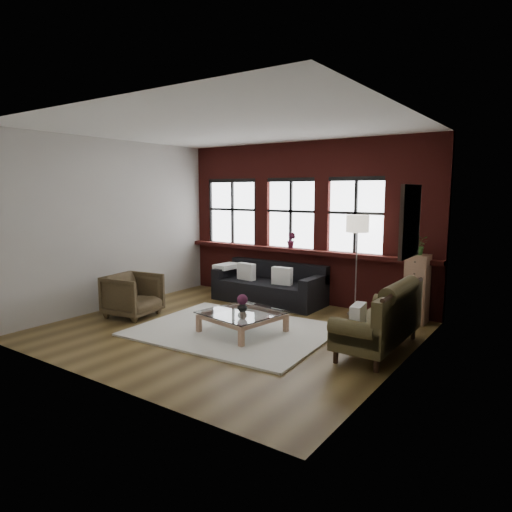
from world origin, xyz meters
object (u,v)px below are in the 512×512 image
Objects in this scene: armchair at (133,295)px; drawer_chest at (417,289)px; vase at (242,307)px; floor_lamp at (356,261)px; coffee_table at (242,323)px; dark_sofa at (269,283)px; vintage_settee at (378,317)px.

armchair is 0.72× the size of drawer_chest.
floor_lamp is at bearing 63.63° from vase.
coffee_table is at bearing 180.00° from vase.
coffee_table is 2.44m from floor_lamp.
vase is 0.08× the size of floor_lamp.
dark_sofa is 1.89m from floor_lamp.
dark_sofa is 1.24× the size of vintage_settee.
floor_lamp reaches higher than drawer_chest.
floor_lamp reaches higher than vintage_settee.
drawer_chest is at bearing 88.25° from vintage_settee.
floor_lamp is (1.02, 2.07, 0.81)m from coffee_table.
drawer_chest is at bearing 46.69° from vase.
drawer_chest is (0.05, 1.71, 0.10)m from vintage_settee.
floor_lamp is (1.80, 0.13, 0.57)m from dark_sofa.
dark_sofa is 2.07× the size of coffee_table.
coffee_table is at bearing -166.43° from vintage_settee.
vintage_settee is at bearing -27.46° from dark_sofa.
dark_sofa reaches higher than vase.
dark_sofa is 13.94× the size of vase.
vintage_settee is (2.79, -1.45, 0.08)m from dark_sofa.
vintage_settee reaches higher than armchair.
dark_sofa is 1.93× the size of drawer_chest.
coffee_table is at bearing -133.31° from drawer_chest.
vase is (-2.02, -0.49, -0.05)m from vintage_settee.
floor_lamp is (1.02, 2.07, 0.54)m from vase.
dark_sofa is 2.68× the size of armchair.
dark_sofa is 2.10m from coffee_table.
drawer_chest is (2.07, 2.20, 0.15)m from vase.
vase is (0.77, -1.94, 0.03)m from dark_sofa.
floor_lamp is (3.24, 2.37, 0.60)m from armchair.
vintage_settee is at bearing 13.57° from coffee_table.
dark_sofa is 2.09m from vase.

